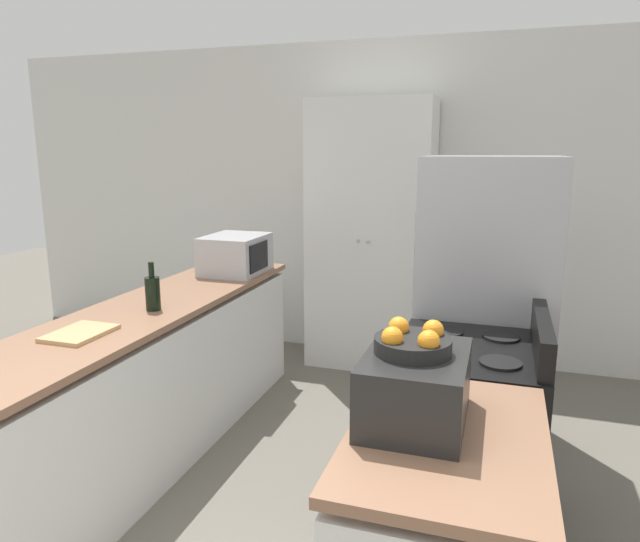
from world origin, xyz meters
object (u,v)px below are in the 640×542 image
Objects in this scene: wine_bottle at (153,292)px; toaster_oven at (415,387)px; microwave at (236,254)px; pantry_cabinet at (370,236)px; fruit_bowl at (413,342)px; stove at (465,437)px; refrigerator at (485,308)px.

toaster_oven is at bearing -29.00° from wine_bottle.
microwave is 2.43m from toaster_oven.
pantry_cabinet is 2.00m from wine_bottle.
toaster_oven is at bearing -21.82° from fruit_bowl.
microwave is at bearing 146.79° from stove.
stove is 2.21× the size of microwave.
pantry_cabinet is 2.03× the size of stove.
refrigerator is at bearing 22.45° from wine_bottle.
refrigerator is 1.58m from toaster_oven.
refrigerator reaches higher than stove.
refrigerator is 6.42× the size of wine_bottle.
fruit_bowl reaches higher than stove.
fruit_bowl is (1.53, -0.85, 0.16)m from wine_bottle.
pantry_cabinet reaches higher than wine_bottle.
fruit_bowl is (-0.18, -1.56, 0.29)m from refrigerator.
pantry_cabinet is at bearing 105.60° from fruit_bowl.
toaster_oven is (0.77, -2.70, -0.06)m from pantry_cabinet.
refrigerator is at bearing 83.81° from toaster_oven.
stove is 1.04m from fruit_bowl.
fruit_bowl is at bearing 158.18° from toaster_oven.
toaster_oven is (1.55, -0.86, 0.01)m from wine_bottle.
pantry_cabinet is 2.80m from fruit_bowl.
microwave is 1.01m from wine_bottle.
stove is at bearing 79.16° from fruit_bowl.
stove is at bearing -33.21° from microwave.
refrigerator is 6.97× the size of fruit_bowl.
stove is 2.39× the size of toaster_oven.
wine_bottle is at bearing 150.95° from fruit_bowl.
microwave is at bearing -133.31° from pantry_cabinet.
refrigerator is 3.91× the size of toaster_oven.
stove is at bearing -3.00° from wine_bottle.
microwave is (-0.78, -0.83, -0.04)m from pantry_cabinet.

